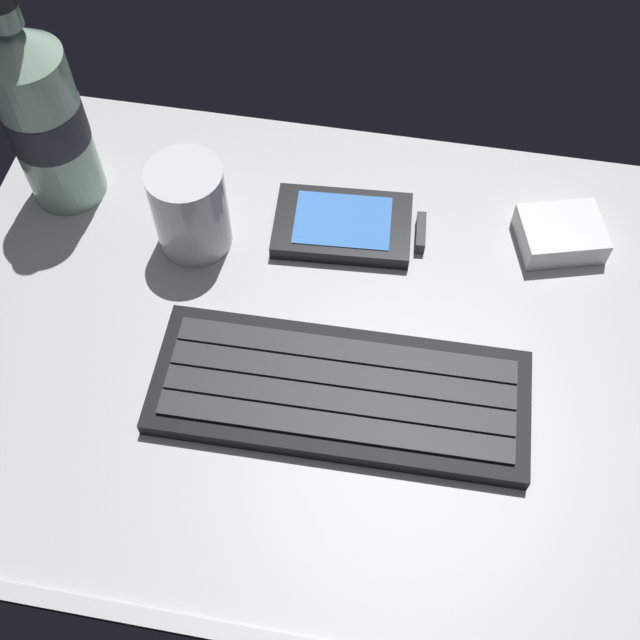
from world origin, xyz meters
TOP-DOWN VIEW (x-y plane):
  - ground_plane at (0.00, -0.23)cm, footprint 64.00×48.00cm
  - keyboard at (2.41, -4.82)cm, footprint 29.21×11.58cm
  - handheld_device at (0.66, 11.51)cm, footprint 13.17×8.43cm
  - juice_cup at (-12.54, 8.32)cm, footprint 6.40×6.40cm
  - water_bottle at (-25.43, 12.05)cm, footprint 6.73×6.73cm
  - charger_block at (18.86, 13.44)cm, footprint 8.27×7.31cm

SIDE VIEW (x-z plane):
  - ground_plane at x=0.00cm, z-range -2.39..0.41cm
  - handheld_device at x=0.66cm, z-range -0.02..1.48cm
  - keyboard at x=2.41cm, z-range -0.04..1.66cm
  - charger_block at x=18.86cm, z-range 0.00..2.40cm
  - juice_cup at x=-12.54cm, z-range -0.34..8.16cm
  - water_bottle at x=-25.43cm, z-range -1.39..19.41cm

